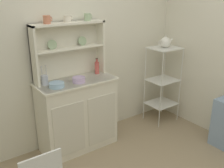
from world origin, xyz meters
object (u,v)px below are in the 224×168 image
object	(u,v)px
hutch_cabinet	(78,114)
bowl_mixing_large	(57,85)
hutch_shelf_unit	(68,46)
porcelain_teapot	(165,42)
bakers_rack	(163,77)
cup_terracotta_0	(47,20)
utensil_jar	(45,80)
jam_bottle	(97,67)

from	to	relation	value
hutch_cabinet	bowl_mixing_large	bearing A→B (deg)	-165.26
hutch_shelf_unit	porcelain_teapot	size ratio (longest dim) A/B	3.72
bakers_rack	cup_terracotta_0	size ratio (longest dim) A/B	12.17
hutch_shelf_unit	cup_terracotta_0	distance (m)	0.41
hutch_cabinet	utensil_jar	size ratio (longest dim) A/B	4.16
hutch_cabinet	bakers_rack	xyz separation A→B (m)	(1.40, -0.09, 0.23)
bakers_rack	jam_bottle	distance (m)	1.09
hutch_shelf_unit	utensil_jar	bearing A→B (deg)	-166.50
jam_bottle	hutch_cabinet	bearing A→B (deg)	-166.25
hutch_cabinet	bakers_rack	size ratio (longest dim) A/B	0.84
bowl_mixing_large	jam_bottle	world-z (taller)	jam_bottle
cup_terracotta_0	bowl_mixing_large	xyz separation A→B (m)	(-0.03, -0.20, -0.69)
cup_terracotta_0	bowl_mixing_large	bearing A→B (deg)	-98.77
bowl_mixing_large	porcelain_teapot	size ratio (longest dim) A/B	0.71
bakers_rack	bowl_mixing_large	xyz separation A→B (m)	(-1.67, 0.01, 0.23)
bowl_mixing_large	porcelain_teapot	bearing A→B (deg)	-0.42
hutch_shelf_unit	jam_bottle	size ratio (longest dim) A/B	4.36
hutch_cabinet	utensil_jar	bearing A→B (deg)	167.57
bowl_mixing_large	utensil_jar	bearing A→B (deg)	116.18
bakers_rack	utensil_jar	distance (m)	1.78
hutch_shelf_unit	porcelain_teapot	xyz separation A→B (m)	(1.39, -0.25, -0.08)
hutch_cabinet	porcelain_teapot	bearing A→B (deg)	-3.51
jam_bottle	bakers_rack	bearing A→B (deg)	-9.36
hutch_shelf_unit	bakers_rack	xyz separation A→B (m)	(1.40, -0.25, -0.59)
jam_bottle	cup_terracotta_0	bearing A→B (deg)	176.57
porcelain_teapot	bowl_mixing_large	bearing A→B (deg)	179.58
hutch_shelf_unit	jam_bottle	distance (m)	0.47
hutch_shelf_unit	porcelain_teapot	distance (m)	1.42
hutch_cabinet	bowl_mixing_large	world-z (taller)	bowl_mixing_large
hutch_cabinet	bowl_mixing_large	distance (m)	0.55
cup_terracotta_0	jam_bottle	distance (m)	0.87
hutch_shelf_unit	cup_terracotta_0	xyz separation A→B (m)	(-0.25, -0.04, 0.32)
cup_terracotta_0	utensil_jar	xyz separation A→B (m)	(-0.10, -0.04, -0.65)
bakers_rack	cup_terracotta_0	xyz separation A→B (m)	(-1.64, 0.21, 0.92)
jam_bottle	porcelain_teapot	world-z (taller)	porcelain_teapot
hutch_cabinet	porcelain_teapot	xyz separation A→B (m)	(1.39, -0.09, 0.75)
hutch_cabinet	hutch_shelf_unit	bearing A→B (deg)	90.00
bakers_rack	hutch_cabinet	bearing A→B (deg)	176.49
porcelain_teapot	utensil_jar	bearing A→B (deg)	174.66
bakers_rack	cup_terracotta_0	bearing A→B (deg)	172.79
cup_terracotta_0	utensil_jar	size ratio (longest dim) A/B	0.41
porcelain_teapot	jam_bottle	bearing A→B (deg)	170.62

